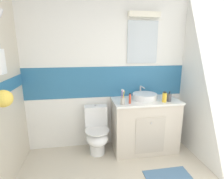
# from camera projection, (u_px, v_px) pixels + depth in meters

# --- Properties ---
(wall_back_tiled) EXTENTS (3.20, 0.20, 2.50)m
(wall_back_tiled) POSITION_uv_depth(u_px,v_px,m) (107.00, 72.00, 2.87)
(wall_back_tiled) COLOR white
(wall_back_tiled) RESTS_ON ground_plane
(vanity_cabinet) EXTENTS (1.03, 0.55, 0.85)m
(vanity_cabinet) POSITION_uv_depth(u_px,v_px,m) (144.00, 125.00, 2.86)
(vanity_cabinet) COLOR beige
(vanity_cabinet) RESTS_ON ground_plane
(sink_basin) EXTENTS (0.39, 0.43, 0.18)m
(sink_basin) POSITION_uv_depth(u_px,v_px,m) (145.00, 96.00, 2.78)
(sink_basin) COLOR white
(sink_basin) RESTS_ON vanity_cabinet
(toilet) EXTENTS (0.37, 0.50, 0.75)m
(toilet) POSITION_uv_depth(u_px,v_px,m) (97.00, 132.00, 2.77)
(toilet) COLOR white
(toilet) RESTS_ON ground_plane
(toothbrush_cup) EXTENTS (0.07, 0.07, 0.23)m
(toothbrush_cup) POSITION_uv_depth(u_px,v_px,m) (123.00, 101.00, 2.51)
(toothbrush_cup) COLOR #B2ADA3
(toothbrush_cup) RESTS_ON vanity_cabinet
(soap_dispenser) EXTENTS (0.07, 0.07, 0.16)m
(soap_dispenser) POSITION_uv_depth(u_px,v_px,m) (169.00, 98.00, 2.66)
(soap_dispenser) COLOR #4C4C51
(soap_dispenser) RESTS_ON vanity_cabinet
(toothpaste_tube_upright) EXTENTS (0.03, 0.03, 0.16)m
(toothpaste_tube_upright) POSITION_uv_depth(u_px,v_px,m) (130.00, 98.00, 2.56)
(toothpaste_tube_upright) COLOR #D84C33
(toothpaste_tube_upright) RESTS_ON vanity_cabinet
(mouthwash_bottle) EXTENTS (0.07, 0.07, 0.16)m
(mouthwash_bottle) POSITION_uv_depth(u_px,v_px,m) (164.00, 97.00, 2.62)
(mouthwash_bottle) COLOR yellow
(mouthwash_bottle) RESTS_ON vanity_cabinet
(bath_mat) EXTENTS (0.60, 0.41, 0.01)m
(bath_mat) POSITION_uv_depth(u_px,v_px,m) (170.00, 179.00, 2.25)
(bath_mat) COLOR #4C7299
(bath_mat) RESTS_ON ground_plane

